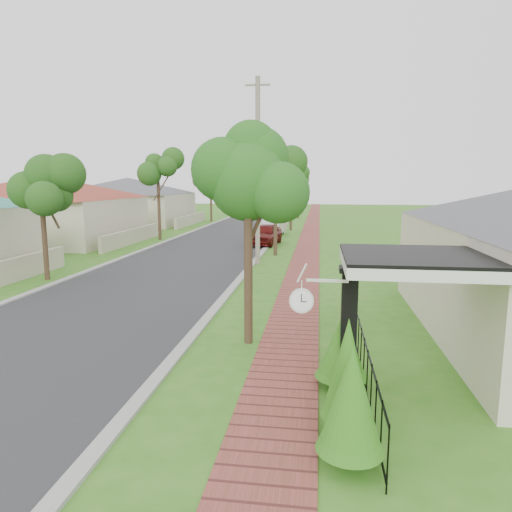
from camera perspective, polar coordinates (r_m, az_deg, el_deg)
The scene contains 16 objects.
ground at distance 11.19m, azimuth -13.66°, elevation -12.52°, with size 160.00×160.00×0.00m, color #33721B.
road at distance 30.72m, azimuth -5.24°, elevation 1.45°, with size 7.00×120.00×0.02m, color #28282B.
kerb_right at distance 30.10m, azimuth 1.55°, elevation 1.33°, with size 0.30×120.00×0.10m, color #9E9E99.
kerb_left at distance 31.74m, azimuth -11.67°, elevation 1.55°, with size 0.30×120.00×0.10m, color #9E9E99.
sidewalk at distance 29.93m, azimuth 6.50°, elevation 1.23°, with size 1.50×120.00×0.03m, color #97423C.
porch_post at distance 9.15m, azimuth 11.45°, elevation -9.91°, with size 0.48×0.48×2.52m.
picket_fence at distance 10.32m, azimuth 12.99°, elevation -11.21°, with size 0.03×8.02×1.00m.
street_trees at distance 37.12m, azimuth -2.73°, elevation 9.81°, with size 10.70×37.65×5.89m.
hedge_row at distance 8.12m, azimuth 11.18°, elevation -14.42°, with size 0.93×3.55×2.03m.
far_house_red at distance 35.20m, azimuth -24.73°, elevation 5.46°, with size 15.56×15.56×4.60m.
far_house_grey at distance 47.60m, azimuth -15.63°, elevation 6.69°, with size 15.56×15.56×4.60m.
parked_car_red at distance 30.38m, azimuth 1.15°, elevation 2.73°, with size 1.65×4.10×1.40m, color #580F0D.
parked_car_white at distance 35.75m, azimuth 2.06°, elevation 3.69°, with size 1.49×4.26×1.40m, color silver.
near_tree at distance 11.28m, azimuth -1.00°, elevation 9.82°, with size 2.06×2.06×5.30m.
utility_pole at distance 22.75m, azimuth 0.21°, elevation 10.46°, with size 1.20×0.24×9.10m.
station_clock at distance 8.52m, azimuth 5.94°, elevation -5.39°, with size 1.07×0.13×0.65m.
Camera 1 is at (3.94, -9.64, 4.08)m, focal length 32.00 mm.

